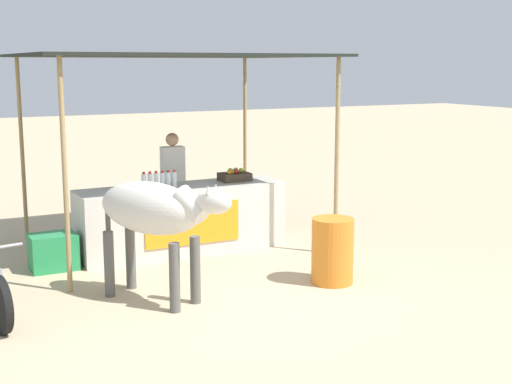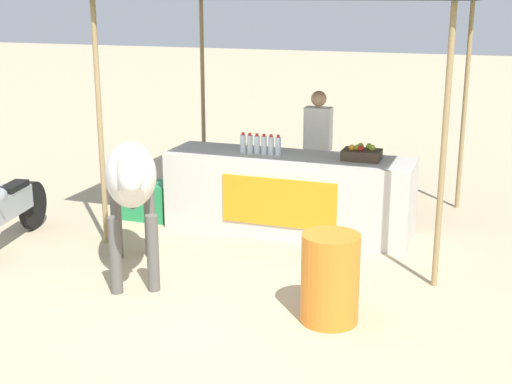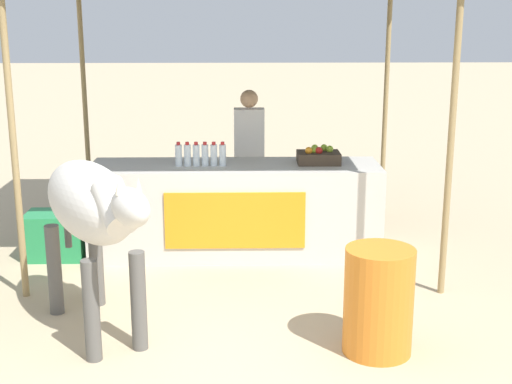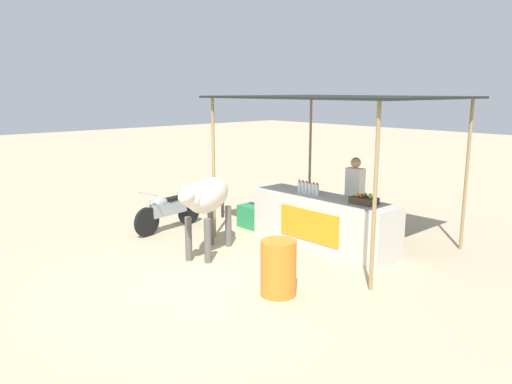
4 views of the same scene
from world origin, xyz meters
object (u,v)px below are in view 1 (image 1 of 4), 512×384
water_barrel (333,251)px  cooler_box (53,252)px  fruit_crate (235,176)px  cow (154,213)px  stall_counter (182,219)px  vendor_behind_counter (173,185)px

water_barrel → cooler_box: bearing=143.5°
fruit_crate → water_barrel: bearing=-84.7°
cooler_box → cow: (0.78, -1.82, 0.79)m
cooler_box → water_barrel: 3.67m
water_barrel → cow: bearing=170.4°
fruit_crate → cow: bearing=-134.8°
fruit_crate → cooler_box: bearing=-176.8°
stall_counter → water_barrel: (1.09, -2.28, -0.07)m
stall_counter → cow: (-1.08, -1.91, 0.55)m
vendor_behind_counter → cooler_box: size_ratio=2.75×
vendor_behind_counter → cooler_box: vendor_behind_counter is taller
cooler_box → water_barrel: water_barrel is taller
stall_counter → cooler_box: bearing=-177.0°
stall_counter → cow: bearing=-119.5°
vendor_behind_counter → fruit_crate: bearing=-44.4°
cooler_box → cow: cow is taller
water_barrel → vendor_behind_counter: bearing=107.0°
cooler_box → fruit_crate: bearing=3.2°
cooler_box → water_barrel: bearing=-36.5°
stall_counter → water_barrel: bearing=-64.5°
stall_counter → fruit_crate: 1.03m
fruit_crate → cow: 2.77m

